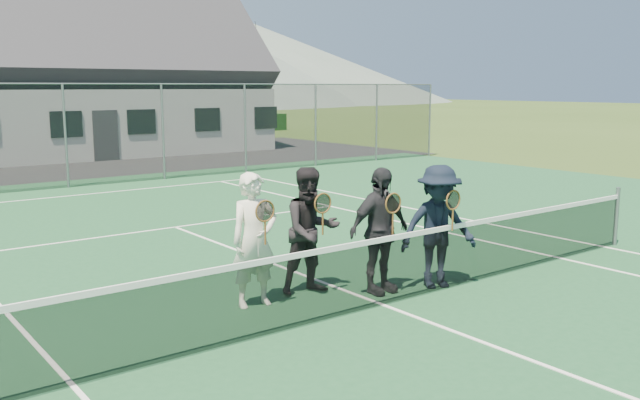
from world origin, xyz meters
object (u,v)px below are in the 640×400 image
object	(u,v)px
player_a	(254,240)
player_c	(379,231)
clubhouse	(81,62)
player_b	(311,231)
player_d	(438,227)
tennis_net	(384,268)

from	to	relation	value
player_a	player_c	world-z (taller)	same
clubhouse	player_b	world-z (taller)	clubhouse
player_a	player_d	world-z (taller)	same
player_d	clubhouse	bearing A→B (deg)	83.30
tennis_net	clubhouse	size ratio (longest dim) A/B	0.75
clubhouse	tennis_net	bearing A→B (deg)	-99.46
tennis_net	player_a	bearing A→B (deg)	142.62
player_c	player_d	distance (m)	0.91
tennis_net	player_c	world-z (taller)	player_c
tennis_net	player_d	distance (m)	1.27
player_a	player_c	distance (m)	1.81
tennis_net	player_d	bearing A→B (deg)	7.69
player_a	player_b	distance (m)	0.95
player_c	player_d	xyz separation A→B (m)	(0.85, -0.32, -0.00)
tennis_net	player_d	xyz separation A→B (m)	(1.20, 0.16, 0.38)
player_c	player_a	bearing A→B (deg)	161.84
player_a	player_b	xyz separation A→B (m)	(0.95, 0.02, -0.00)
player_a	player_b	world-z (taller)	same
clubhouse	player_a	world-z (taller)	clubhouse
player_b	player_d	world-z (taller)	same
clubhouse	player_d	world-z (taller)	clubhouse
player_b	player_c	distance (m)	0.96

